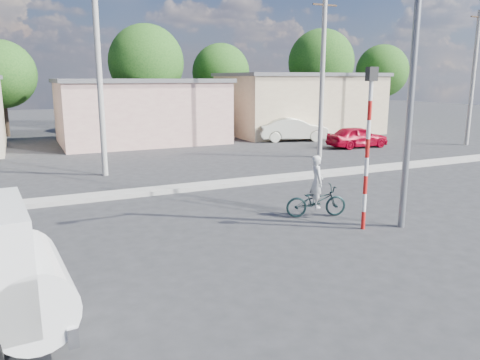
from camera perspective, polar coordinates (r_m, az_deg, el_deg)
name	(u,v)px	position (r m, az deg, el deg)	size (l,w,h in m)	color
ground_plane	(292,268)	(10.50, 6.32, -10.60)	(120.00, 120.00, 0.00)	#262628
median	(179,188)	(17.47, -7.45, -1.01)	(40.00, 0.80, 0.16)	#99968E
bicycle	(316,201)	(14.17, 9.26, -2.54)	(0.64, 1.83, 0.96)	black
cyclist	(316,191)	(14.10, 9.30, -1.37)	(0.57, 0.37, 1.56)	silver
car_cream	(293,129)	(31.27, 6.44, 6.16)	(1.62, 4.64, 1.53)	silver
car_red	(357,137)	(28.95, 14.11, 5.13)	(1.51, 3.75, 1.28)	#A4031C
traffic_pole	(368,135)	(12.87, 15.36, 5.27)	(0.28, 0.18, 4.36)	red
streetlight	(410,43)	(13.23, 20.05, 15.44)	(2.34, 0.22, 9.00)	slate
building_row	(127,109)	(30.91, -13.66, 8.37)	(37.80, 7.30, 4.44)	#C1B392
tree_row	(187,67)	(38.85, -6.47, 13.54)	(51.24, 7.43, 8.42)	#38281E
utility_poles	(218,78)	(21.88, -2.75, 12.29)	(35.40, 0.24, 8.00)	#99968E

